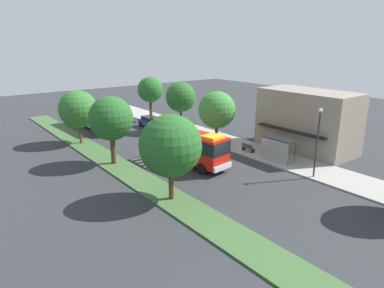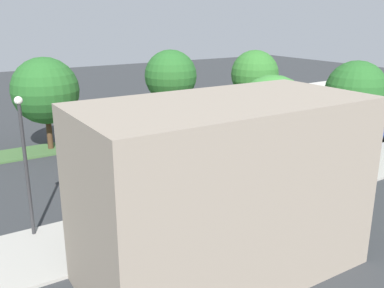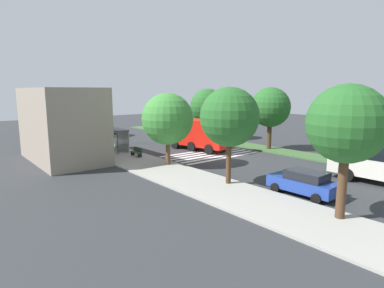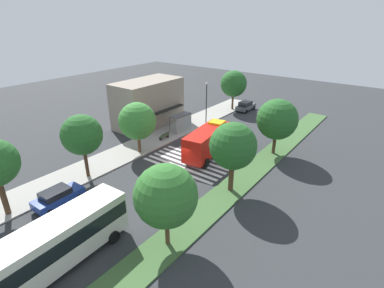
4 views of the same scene
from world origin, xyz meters
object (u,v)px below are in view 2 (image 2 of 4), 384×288
object	(u,v)px
fire_truck	(149,133)
sidewalk_tree_west	(356,91)
median_tree_west	(171,76)
parked_car_mid	(365,132)
street_lamp	(25,156)
median_tree_far_west	(255,74)
sidewalk_tree_center	(272,113)
bus_stop_shelter	(139,182)
median_tree_center	(45,91)
transit_bus	(332,98)
bench_near_shelter	(205,190)

from	to	relation	value
fire_truck	sidewalk_tree_west	distance (m)	14.56
median_tree_west	parked_car_mid	bearing A→B (deg)	135.35
street_lamp	median_tree_far_west	xyz separation A→B (m)	(-24.37, -13.26, 0.46)
sidewalk_tree_center	street_lamp	bearing A→B (deg)	-1.61
fire_truck	bus_stop_shelter	bearing A→B (deg)	51.71
sidewalk_tree_center	median_tree_center	bearing A→B (deg)	-53.93
bus_stop_shelter	median_tree_center	bearing A→B (deg)	-86.49
parked_car_mid	bus_stop_shelter	world-z (taller)	bus_stop_shelter
bus_stop_shelter	median_tree_center	xyz separation A→B (m)	(0.86, -14.02, 2.70)
parked_car_mid	transit_bus	world-z (taller)	transit_bus
bench_near_shelter	median_tree_west	world-z (taller)	median_tree_west
sidewalk_tree_center	bench_near_shelter	bearing A→B (deg)	4.22
bus_stop_shelter	sidewalk_tree_west	distance (m)	16.97
fire_truck	median_tree_center	distance (m)	8.68
parked_car_mid	median_tree_west	distance (m)	16.79
parked_car_mid	bus_stop_shelter	bearing A→B (deg)	5.48
fire_truck	street_lamp	distance (m)	11.92
sidewalk_tree_center	transit_bus	bearing A→B (deg)	-150.73
median_tree_far_west	sidewalk_tree_west	bearing A→B (deg)	79.53
bench_near_shelter	street_lamp	xyz separation A→B (m)	(9.15, -0.78, 3.36)
fire_truck	transit_bus	size ratio (longest dim) A/B	0.80
median_tree_far_west	median_tree_center	bearing A→B (deg)	0.00
bus_stop_shelter	street_lamp	size ratio (longest dim) A/B	0.54
bus_stop_shelter	sidewalk_tree_center	bearing A→B (deg)	-177.73
sidewalk_tree_center	median_tree_far_west	size ratio (longest dim) A/B	0.97
transit_bus	median_tree_west	xyz separation A→B (m)	(15.52, -4.57, 2.73)
transit_bus	sidewalk_tree_center	world-z (taller)	sidewalk_tree_center
fire_truck	bus_stop_shelter	size ratio (longest dim) A/B	2.45
fire_truck	median_tree_far_west	xyz separation A→B (m)	(-14.81, -6.41, 2.39)
parked_car_mid	bench_near_shelter	xyz separation A→B (m)	(17.39, 2.58, -0.26)
parked_car_mid	sidewalk_tree_west	distance (m)	6.58
transit_bus	sidewalk_tree_center	size ratio (longest dim) A/B	1.67
transit_bus	median_tree_center	world-z (taller)	median_tree_center
median_tree_far_west	parked_car_mid	bearing A→B (deg)	100.70
bench_near_shelter	sidewalk_tree_center	bearing A→B (deg)	-175.78
bus_stop_shelter	transit_bus	bearing A→B (deg)	-159.53
fire_truck	bench_near_shelter	xyz separation A→B (m)	(0.41, 7.63, -1.44)
fire_truck	bus_stop_shelter	world-z (taller)	fire_truck
transit_bus	median_tree_west	distance (m)	16.40
bus_stop_shelter	sidewalk_tree_west	xyz separation A→B (m)	(-16.70, -0.36, 3.03)
bus_stop_shelter	street_lamp	bearing A→B (deg)	-8.39
sidewalk_tree_west	sidewalk_tree_center	distance (m)	7.63
median_tree_far_west	median_tree_west	distance (m)	9.44
transit_bus	sidewalk_tree_center	xyz separation A→B (m)	(16.22, 9.09, 2.12)
bench_near_shelter	bus_stop_shelter	bearing A→B (deg)	-0.23
bench_near_shelter	sidewalk_tree_center	xyz separation A→B (m)	(-5.09, -0.38, 3.68)
parked_car_mid	transit_bus	bearing A→B (deg)	-120.99
parked_car_mid	bench_near_shelter	bearing A→B (deg)	7.08
sidewalk_tree_west	median_tree_center	size ratio (longest dim) A/B	0.99
bus_stop_shelter	street_lamp	xyz separation A→B (m)	(5.15, -0.76, 2.07)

